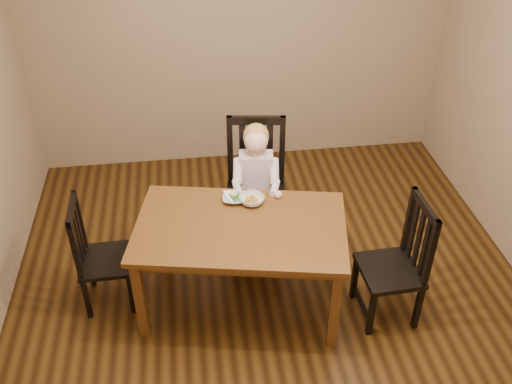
{
  "coord_description": "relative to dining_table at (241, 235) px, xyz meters",
  "views": [
    {
      "loc": [
        -0.54,
        -3.15,
        3.22
      ],
      "look_at": [
        -0.08,
        0.25,
        0.76
      ],
      "focal_mm": 40.0,
      "sensor_mm": 36.0,
      "label": 1
    }
  ],
  "objects": [
    {
      "name": "bowl_peas",
      "position": [
        -0.01,
        0.29,
        0.11
      ],
      "size": [
        0.19,
        0.19,
        0.04
      ],
      "primitive_type": "imported",
      "rotation": [
        0.0,
        0.0,
        -0.15
      ],
      "color": "silver",
      "rests_on": "dining_table"
    },
    {
      "name": "chair_right",
      "position": [
        1.08,
        -0.25,
        -0.17
      ],
      "size": [
        0.42,
        0.44,
        0.98
      ],
      "rotation": [
        0.0,
        0.0,
        1.62
      ],
      "color": "black",
      "rests_on": "room"
    },
    {
      "name": "chair_child",
      "position": [
        0.2,
        0.69,
        -0.11
      ],
      "size": [
        0.54,
        0.52,
        1.12
      ],
      "rotation": [
        0.0,
        0.0,
        3.01
      ],
      "color": "black",
      "rests_on": "room"
    },
    {
      "name": "toddler",
      "position": [
        0.2,
        0.64,
        0.05
      ],
      "size": [
        0.41,
        0.48,
        0.6
      ],
      "primitive_type": null,
      "rotation": [
        0.0,
        0.0,
        3.01
      ],
      "color": "silver",
      "rests_on": "chair_child"
    },
    {
      "name": "room",
      "position": [
        0.24,
        0.1,
        0.7
      ],
      "size": [
        4.01,
        4.01,
        2.71
      ],
      "color": "#492D0F",
      "rests_on": "ground"
    },
    {
      "name": "bowl_veg",
      "position": [
        0.11,
        0.25,
        0.11
      ],
      "size": [
        0.24,
        0.24,
        0.06
      ],
      "primitive_type": "imported",
      "rotation": [
        0.0,
        0.0,
        0.42
      ],
      "color": "silver",
      "rests_on": "dining_table"
    },
    {
      "name": "chair_left",
      "position": [
        -1.02,
        0.16,
        -0.21
      ],
      "size": [
        0.38,
        0.39,
        0.9
      ],
      "rotation": [
        0.0,
        0.0,
        -1.56
      ],
      "color": "black",
      "rests_on": "room"
    },
    {
      "name": "dining_table",
      "position": [
        0.0,
        0.0,
        0.0
      ],
      "size": [
        1.6,
        1.15,
        0.73
      ],
      "rotation": [
        0.0,
        0.0,
        -0.2
      ],
      "color": "#512C12",
      "rests_on": "room"
    },
    {
      "name": "fork",
      "position": [
        -0.06,
        0.28,
        0.13
      ],
      "size": [
        0.07,
        0.11,
        0.05
      ],
      "rotation": [
        0.0,
        0.0,
        0.49
      ],
      "color": "silver",
      "rests_on": "bowl_peas"
    }
  ]
}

